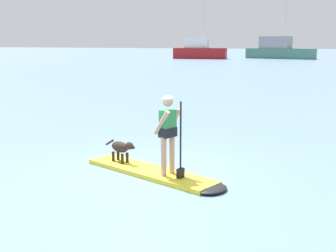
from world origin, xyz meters
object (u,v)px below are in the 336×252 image
moored_boat_center (199,51)px  person_paddler (168,130)px  dog (121,148)px  moored_boat_far_starboard (279,50)px  paddleboard (157,174)px

moored_boat_center → person_paddler: bearing=-70.9°
person_paddler → dog: (-1.39, 0.45, -0.63)m
dog → moored_boat_far_starboard: 72.07m
dog → moored_boat_far_starboard: (-8.29, 71.59, 1.05)m
paddleboard → dog: dog is taller
paddleboard → moored_boat_far_starboard: (-9.38, 71.94, 1.45)m
moored_boat_center → moored_boat_far_starboard: 14.47m
dog → paddleboard: bearing=-17.9°
paddleboard → moored_boat_center: 69.42m
person_paddler → moored_boat_far_starboard: 72.69m
dog → moored_boat_far_starboard: moored_boat_far_starboard is taller
moored_boat_far_starboard → person_paddler: bearing=-82.3°
person_paddler → moored_boat_far_starboard: size_ratio=0.13×
paddleboard → moored_boat_center: (-22.43, 65.68, 1.39)m
moored_boat_center → paddleboard: bearing=-71.1°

